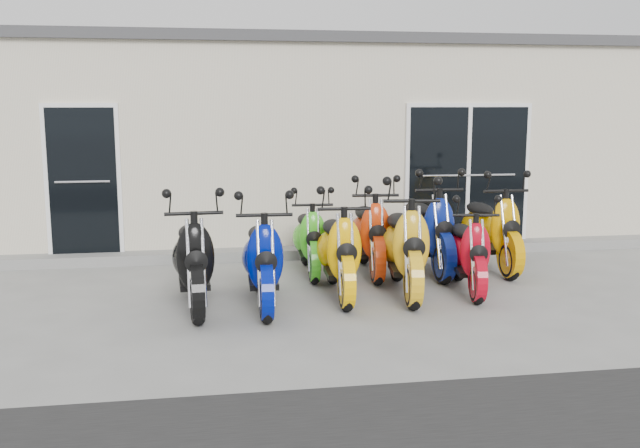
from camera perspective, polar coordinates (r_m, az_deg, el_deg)
The scene contains 15 objects.
ground at distance 8.88m, azimuth 0.63°, elevation -5.42°, with size 80.00×80.00×0.00m, color gray.
building at distance 13.75m, azimuth -3.12°, elevation 6.67°, with size 14.00×6.00×3.20m, color beige.
roof_cap at distance 13.76m, azimuth -3.18°, elevation 13.67°, with size 14.20×6.20×0.16m, color #3F3F42.
front_step at distance 10.80m, azimuth -1.22°, elevation -2.29°, with size 14.00×0.40×0.15m, color gray.
door_left at distance 10.81m, azimuth -18.44°, elevation 3.58°, with size 1.07×0.08×2.22m, color black.
door_right at distance 11.42m, azimuth 11.71°, elevation 4.18°, with size 2.02×0.08×2.22m, color black.
scooter_front_black at distance 8.15m, azimuth -10.12°, elevation -1.76°, with size 0.71×1.94×1.43m, color black, non-canonical shape.
scooter_front_blue at distance 8.10m, azimuth -4.62°, elevation -1.83°, with size 0.69×1.90×1.40m, color #000F7F, non-canonical shape.
scooter_front_orange_a at distance 8.51m, azimuth 1.52°, elevation -1.23°, with size 0.69×1.90×1.40m, color #FFB600, non-canonical shape.
scooter_front_orange_b at distance 8.66m, azimuth 6.81°, elevation -0.78°, with size 0.74×2.03×1.50m, color gold, non-canonical shape.
scooter_front_red at distance 8.93m, azimuth 11.76°, elevation -1.38°, with size 0.62×1.71×1.26m, color #AF0517, non-canonical shape.
scooter_back_green at distance 9.65m, azimuth -0.85°, elevation -0.40°, with size 0.61×1.69×1.25m, color green, non-canonical shape.
scooter_back_red at distance 9.69m, azimuth 4.02°, elevation 0.09°, with size 0.69×1.90×1.41m, color red, non-canonical shape.
scooter_back_blue at distance 9.84m, azimuth 8.59°, elevation 0.38°, with size 0.73×2.01×1.48m, color navy, non-canonical shape.
scooter_back_yellow at distance 10.20m, azimuth 13.54°, elevation 0.42°, with size 0.71×1.95×1.44m, color #D49100, non-canonical shape.
Camera 1 is at (-1.48, -8.45, 2.30)m, focal length 40.00 mm.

